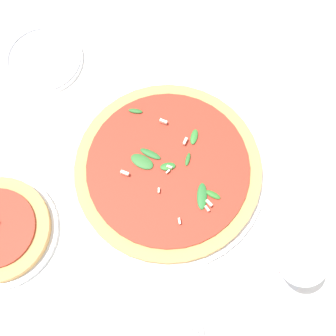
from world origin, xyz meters
TOP-DOWN VIEW (x-y plane):
  - ground_plane at (0.00, 0.00)m, footprint 6.00×6.00m
  - pizza_arugula_main at (-0.01, 0.02)m, footprint 0.35×0.35m
  - wine_glass at (-0.25, -0.09)m, footprint 0.08×0.08m
  - side_plate_white at (0.29, 0.16)m, footprint 0.15×0.15m

SIDE VIEW (x-z plane):
  - ground_plane at x=0.00m, z-range 0.00..0.00m
  - side_plate_white at x=0.29m, z-range 0.00..0.02m
  - pizza_arugula_main at x=-0.01m, z-range -0.01..0.04m
  - wine_glass at x=-0.25m, z-range 0.03..0.18m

